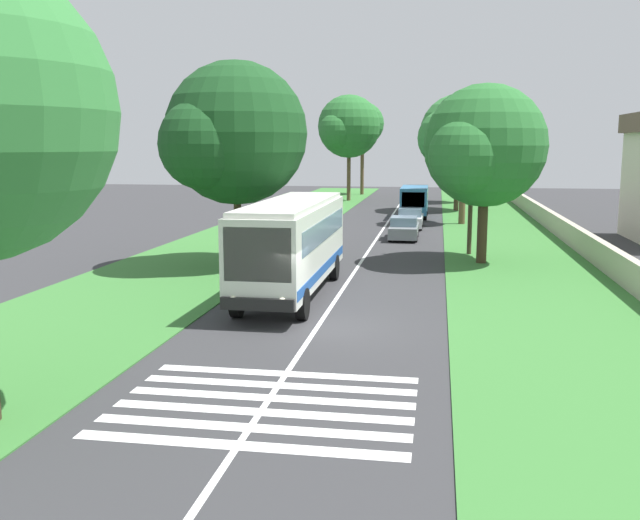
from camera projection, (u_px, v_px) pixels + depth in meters
name	position (u px, v px, depth m)	size (l,w,h in m)	color
ground	(317.00, 327.00, 23.07)	(160.00, 160.00, 0.00)	#333335
grass_verge_left	(216.00, 253.00, 39.00)	(120.00, 8.00, 0.04)	#387533
grass_verge_right	(524.00, 260.00, 36.34)	(120.00, 8.00, 0.04)	#387533
centre_line	(365.00, 257.00, 37.67)	(110.00, 0.16, 0.01)	silver
coach_bus	(293.00, 241.00, 27.69)	(11.16, 2.62, 3.73)	silver
zebra_crossing	(265.00, 405.00, 16.15)	(4.95, 6.80, 0.01)	silver
trailing_car_0	(404.00, 229.00, 44.66)	(4.30, 1.78, 1.43)	gray
trailing_car_1	(410.00, 219.00, 50.65)	(4.30, 1.78, 1.43)	silver
trailing_minibus_0	(414.00, 199.00, 57.87)	(6.00, 2.14, 2.53)	teal
roadside_tree_left_0	(348.00, 128.00, 74.56)	(7.52, 6.59, 11.10)	brown
roadside_tree_left_1	(362.00, 125.00, 84.03)	(6.42, 5.09, 10.91)	brown
roadside_tree_left_3	(233.00, 137.00, 33.83)	(8.05, 6.82, 9.80)	#4C3826
roadside_tree_right_0	(482.00, 149.00, 34.84)	(7.33, 6.00, 8.81)	#3D2D1E
roadside_tree_right_1	(455.00, 135.00, 62.97)	(8.37, 6.93, 10.34)	#4C3826
roadside_tree_right_2	(463.00, 139.00, 72.08)	(5.73, 4.75, 8.97)	#3D2D1E
roadside_tree_right_3	(462.00, 125.00, 52.05)	(5.86, 4.69, 9.76)	brown
utility_pole	(472.00, 173.00, 37.65)	(0.24, 1.40, 8.47)	#473828
roadside_wall	(575.00, 237.00, 40.56)	(70.00, 0.40, 1.27)	#B2A893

